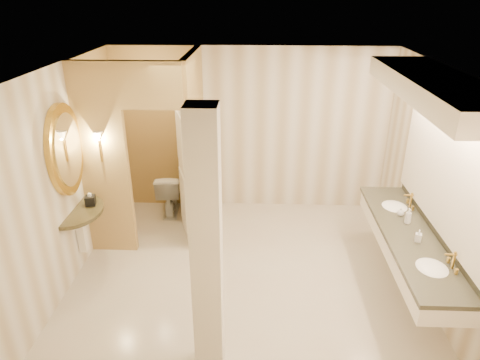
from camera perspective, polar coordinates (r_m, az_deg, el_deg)
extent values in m
plane|color=beige|center=(5.90, 0.75, -12.15)|extent=(4.50, 4.50, 0.00)
plane|color=silver|center=(4.81, 0.93, 14.63)|extent=(4.50, 4.50, 0.00)
cube|color=silver|center=(7.08, 1.30, 6.60)|extent=(4.50, 0.02, 2.70)
cube|color=silver|center=(3.50, -0.13, -13.93)|extent=(4.50, 0.02, 2.70)
cube|color=silver|center=(5.73, -22.30, 0.25)|extent=(0.02, 4.00, 2.70)
cube|color=silver|center=(5.63, 24.38, -0.53)|extent=(0.02, 4.00, 2.70)
cube|color=tan|center=(6.44, -6.01, 4.61)|extent=(0.10, 1.50, 2.70)
cube|color=tan|center=(6.03, -17.65, 2.15)|extent=(0.65, 0.10, 2.70)
cube|color=tan|center=(5.52, -11.80, 12.24)|extent=(0.80, 0.10, 0.60)
cube|color=white|center=(6.23, -7.46, 0.86)|extent=(0.29, 0.78, 2.10)
cylinder|color=#BC933C|center=(5.90, -18.11, 3.69)|extent=(0.03, 0.03, 0.30)
cone|color=white|center=(5.83, -18.37, 5.52)|extent=(0.14, 0.14, 0.14)
cube|color=white|center=(5.51, 21.59, -7.89)|extent=(0.60, 2.49, 0.24)
cube|color=black|center=(5.45, 21.79, -6.82)|extent=(0.64, 2.53, 0.05)
cube|color=black|center=(5.52, 24.65, -6.12)|extent=(0.03, 2.49, 0.10)
ellipsoid|color=white|center=(4.94, 24.13, -11.03)|extent=(0.40, 0.44, 0.15)
cylinder|color=#BC933C|center=(4.95, 26.57, -9.66)|extent=(0.03, 0.03, 0.22)
ellipsoid|color=white|center=(6.02, 19.84, -3.68)|extent=(0.40, 0.44, 0.15)
cylinder|color=#BC933C|center=(6.02, 21.82, -2.59)|extent=(0.03, 0.03, 0.22)
cube|color=white|center=(5.20, 26.09, 1.34)|extent=(0.03, 2.49, 1.40)
cube|color=white|center=(4.84, 25.01, 11.15)|extent=(0.75, 2.69, 0.22)
cylinder|color=black|center=(5.97, -21.18, -3.94)|extent=(0.89, 0.89, 0.05)
cube|color=white|center=(6.09, -20.41, -6.44)|extent=(0.10, 0.10, 0.60)
cylinder|color=gold|center=(5.63, -22.29, 3.71)|extent=(0.07, 0.89, 0.89)
cylinder|color=white|center=(5.61, -21.92, 3.71)|extent=(0.02, 0.71, 0.71)
cube|color=white|center=(3.89, -4.48, -9.58)|extent=(0.27, 0.27, 2.70)
cube|color=black|center=(5.99, -19.32, -2.59)|extent=(0.15, 0.15, 0.13)
imported|color=white|center=(7.26, -9.39, -1.69)|extent=(0.47, 0.75, 0.72)
imported|color=beige|center=(5.27, 22.71, -6.87)|extent=(0.08, 0.09, 0.15)
imported|color=silver|center=(5.76, 20.64, -3.97)|extent=(0.10, 0.10, 0.11)
imported|color=#C6B28C|center=(5.59, 21.53, -4.49)|extent=(0.09, 0.09, 0.20)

